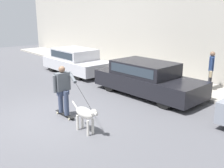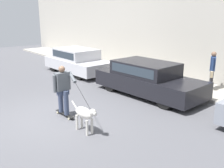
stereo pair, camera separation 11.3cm
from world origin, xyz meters
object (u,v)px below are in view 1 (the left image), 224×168
parked_car_1 (147,79)px  skateboarder (63,88)px  parked_car_0 (76,61)px  dog (85,114)px  pedestrian_with_bag (211,68)px  fire_hydrant (63,58)px

parked_car_1 → skateboarder: bearing=-94.8°
parked_car_0 → skateboarder: skateboarder is taller
dog → pedestrian_with_bag: 6.12m
pedestrian_with_bag → dog: bearing=60.6°
parked_car_1 → fire_hydrant: size_ratio=6.53×
pedestrian_with_bag → fire_hydrant: 9.26m
parked_car_0 → parked_car_1: parked_car_1 is taller
parked_car_1 → parked_car_0: bearing=178.0°
parked_car_1 → dog: bearing=-74.2°
parked_car_1 → dog: 3.98m
parked_car_1 → pedestrian_with_bag: 2.72m
parked_car_0 → parked_car_1: 5.07m
skateboarder → fire_hydrant: skateboarder is taller
pedestrian_with_bag → parked_car_1: bearing=31.3°
pedestrian_with_bag → fire_hydrant: size_ratio=2.23×
parked_car_1 → dog: (1.22, -3.79, -0.11)m
skateboarder → dog: bearing=-7.5°
parked_car_0 → skateboarder: (4.89, -3.64, 0.28)m
parked_car_1 → pedestrian_with_bag: size_ratio=2.93×
skateboarder → pedestrian_with_bag: bearing=73.6°
dog → skateboarder: size_ratio=0.52×
skateboarder → fire_hydrant: size_ratio=3.20×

